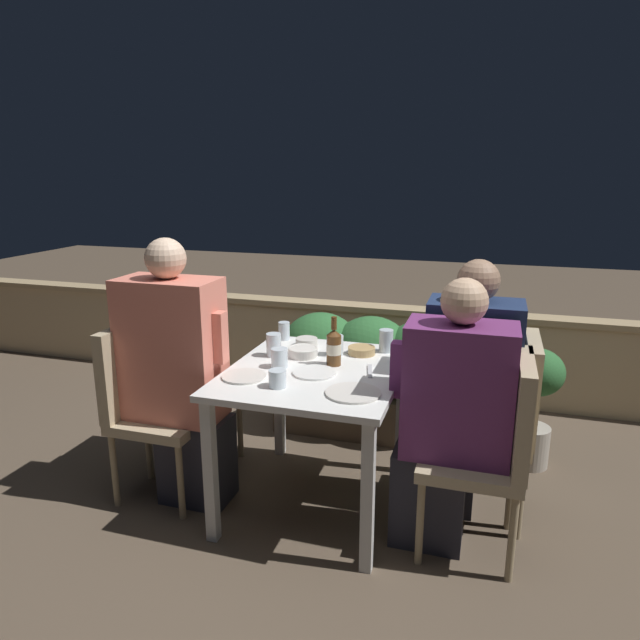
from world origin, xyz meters
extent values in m
plane|color=brown|center=(0.00, 0.00, 0.00)|extent=(16.00, 16.00, 0.00)
cube|color=tan|center=(0.00, 1.58, 0.31)|extent=(9.00, 0.14, 0.61)
cube|color=tan|center=(0.00, 1.58, 0.63)|extent=(9.00, 0.18, 0.04)
cube|color=white|center=(0.00, 0.00, 0.69)|extent=(0.80, 0.94, 0.03)
cube|color=silver|center=(-0.35, -0.42, 0.34)|extent=(0.05, 0.05, 0.67)
cube|color=silver|center=(0.35, -0.42, 0.34)|extent=(0.05, 0.05, 0.67)
cube|color=silver|center=(-0.35, 0.42, 0.34)|extent=(0.05, 0.05, 0.67)
cube|color=silver|center=(0.35, 0.42, 0.34)|extent=(0.05, 0.05, 0.67)
cube|color=brown|center=(0.09, 0.85, 0.14)|extent=(1.17, 0.36, 0.28)
ellipsoid|color=#2D6633|center=(-0.23, 0.85, 0.50)|extent=(0.53, 0.47, 0.50)
ellipsoid|color=#2D6633|center=(0.09, 0.85, 0.50)|extent=(0.53, 0.47, 0.50)
ellipsoid|color=#2D6633|center=(0.41, 0.85, 0.50)|extent=(0.53, 0.47, 0.50)
cube|color=tan|center=(-0.75, -0.14, 0.41)|extent=(0.42, 0.42, 0.05)
cube|color=tan|center=(-0.93, -0.14, 0.66)|extent=(0.06, 0.42, 0.45)
cylinder|color=#9E8966|center=(-0.93, -0.32, 0.19)|extent=(0.03, 0.03, 0.39)
cylinder|color=#9E8966|center=(-0.57, -0.32, 0.19)|extent=(0.03, 0.03, 0.39)
cylinder|color=#9E8966|center=(-0.93, 0.04, 0.19)|extent=(0.03, 0.03, 0.39)
cylinder|color=#9E8966|center=(-0.57, 0.04, 0.19)|extent=(0.03, 0.03, 0.39)
cube|color=#282833|center=(-0.58, -0.14, 0.22)|extent=(0.33, 0.23, 0.44)
cube|color=#E07A66|center=(-0.68, -0.14, 0.78)|extent=(0.48, 0.26, 0.69)
cube|color=#E07A66|center=(-0.43, -0.14, 0.86)|extent=(0.07, 0.07, 0.24)
sphere|color=beige|center=(-0.68, -0.14, 1.22)|extent=(0.19, 0.19, 0.19)
cube|color=tan|center=(-0.74, 0.13, 0.41)|extent=(0.42, 0.42, 0.05)
cube|color=tan|center=(-0.92, 0.13, 0.66)|extent=(0.06, 0.42, 0.45)
cylinder|color=#9E8966|center=(-0.92, -0.05, 0.19)|extent=(0.03, 0.03, 0.39)
cylinder|color=#9E8966|center=(-0.56, -0.05, 0.19)|extent=(0.03, 0.03, 0.39)
cylinder|color=#9E8966|center=(-0.92, 0.32, 0.19)|extent=(0.03, 0.03, 0.39)
cylinder|color=#9E8966|center=(-0.56, 0.32, 0.19)|extent=(0.03, 0.03, 0.39)
cube|color=tan|center=(0.73, -0.13, 0.41)|extent=(0.42, 0.42, 0.05)
cube|color=tan|center=(0.92, -0.13, 0.66)|extent=(0.06, 0.42, 0.45)
cylinder|color=#9E8966|center=(0.55, -0.32, 0.19)|extent=(0.03, 0.03, 0.39)
cylinder|color=#9E8966|center=(0.92, -0.32, 0.19)|extent=(0.03, 0.03, 0.39)
cylinder|color=#9E8966|center=(0.55, 0.05, 0.19)|extent=(0.03, 0.03, 0.39)
cylinder|color=#9E8966|center=(0.92, 0.05, 0.19)|extent=(0.03, 0.03, 0.39)
cube|color=#282833|center=(0.56, -0.13, 0.22)|extent=(0.31, 0.23, 0.44)
cube|color=#6B2D66|center=(0.66, -0.13, 0.72)|extent=(0.45, 0.26, 0.57)
cube|color=#6B2D66|center=(0.41, -0.13, 0.79)|extent=(0.07, 0.07, 0.24)
sphere|color=tan|center=(0.66, -0.13, 1.10)|extent=(0.19, 0.19, 0.19)
cube|color=tan|center=(0.78, 0.17, 0.41)|extent=(0.42, 0.42, 0.05)
cube|color=tan|center=(0.96, 0.17, 0.66)|extent=(0.06, 0.42, 0.45)
cylinder|color=#9E8966|center=(0.59, -0.01, 0.19)|extent=(0.03, 0.03, 0.39)
cylinder|color=#9E8966|center=(0.96, -0.01, 0.19)|extent=(0.03, 0.03, 0.39)
cylinder|color=#9E8966|center=(0.59, 0.35, 0.19)|extent=(0.03, 0.03, 0.39)
cylinder|color=#9E8966|center=(0.96, 0.35, 0.19)|extent=(0.03, 0.03, 0.39)
cube|color=#282833|center=(0.61, 0.17, 0.22)|extent=(0.30, 0.23, 0.44)
cube|color=navy|center=(0.71, 0.17, 0.74)|extent=(0.42, 0.26, 0.60)
cube|color=navy|center=(0.46, 0.17, 0.81)|extent=(0.07, 0.07, 0.24)
sphere|color=#99755B|center=(0.71, 0.17, 1.14)|extent=(0.19, 0.19, 0.19)
cylinder|color=brown|center=(0.07, 0.08, 0.78)|extent=(0.07, 0.07, 0.15)
cylinder|color=beige|center=(0.07, 0.08, 0.79)|extent=(0.07, 0.07, 0.05)
cone|color=brown|center=(0.07, 0.08, 0.87)|extent=(0.07, 0.07, 0.03)
cylinder|color=brown|center=(0.07, 0.08, 0.91)|extent=(0.03, 0.03, 0.06)
cylinder|color=silver|center=(0.24, -0.25, 0.71)|extent=(0.23, 0.23, 0.01)
cylinder|color=white|center=(0.01, -0.06, 0.71)|extent=(0.20, 0.20, 0.01)
cylinder|color=silver|center=(-0.27, -0.20, 0.71)|extent=(0.20, 0.20, 0.01)
cylinder|color=tan|center=(0.16, 0.28, 0.72)|extent=(0.14, 0.14, 0.04)
torus|color=tan|center=(0.16, 0.28, 0.74)|extent=(0.14, 0.14, 0.01)
cylinder|color=silver|center=(-0.12, 0.16, 0.73)|extent=(0.15, 0.15, 0.05)
torus|color=silver|center=(-0.12, 0.16, 0.75)|extent=(0.15, 0.15, 0.01)
cylinder|color=beige|center=(-0.15, 0.33, 0.73)|extent=(0.12, 0.12, 0.04)
torus|color=beige|center=(-0.15, 0.33, 0.74)|extent=(0.12, 0.12, 0.01)
cylinder|color=silver|center=(-0.09, -0.27, 0.74)|extent=(0.08, 0.08, 0.08)
cylinder|color=silver|center=(-0.26, 0.12, 0.76)|extent=(0.07, 0.07, 0.12)
cylinder|color=silver|center=(0.04, 0.23, 0.76)|extent=(0.08, 0.08, 0.10)
cylinder|color=silver|center=(-0.17, -0.03, 0.75)|extent=(0.08, 0.08, 0.09)
cylinder|color=silver|center=(-0.31, 0.41, 0.75)|extent=(0.06, 0.06, 0.10)
cylinder|color=silver|center=(0.27, 0.36, 0.76)|extent=(0.07, 0.07, 0.12)
cube|color=silver|center=(0.25, 0.03, 0.71)|extent=(0.06, 0.17, 0.01)
cylinder|color=#B2A899|center=(1.04, 0.71, 0.11)|extent=(0.21, 0.21, 0.23)
cylinder|color=#47331E|center=(1.04, 0.71, 0.33)|extent=(0.02, 0.02, 0.21)
ellipsoid|color=#2D6633|center=(1.04, 0.71, 0.55)|extent=(0.29, 0.29, 0.26)
camera|label=1|loc=(0.76, -2.42, 1.61)|focal=32.00mm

